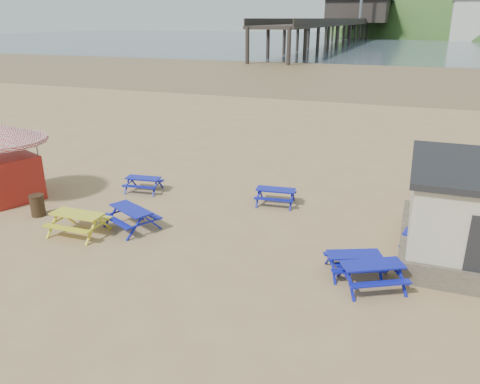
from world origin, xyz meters
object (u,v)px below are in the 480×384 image
at_px(picnic_table_blue_a, 144,184).
at_px(litter_bin, 37,205).
at_px(picnic_table_yellow, 78,223).
at_px(picnic_table_blue_b, 276,196).
at_px(ice_cream_kiosk, 4,153).

bearing_deg(picnic_table_blue_a, litter_bin, -129.44).
distance_m(picnic_table_yellow, litter_bin, 2.77).
relative_size(picnic_table_blue_b, picnic_table_yellow, 0.91).
height_order(picnic_table_blue_b, litter_bin, litter_bin).
bearing_deg(picnic_table_blue_b, picnic_table_blue_a, 178.80).
height_order(picnic_table_blue_b, picnic_table_yellow, picnic_table_yellow).
bearing_deg(ice_cream_kiosk, litter_bin, -1.44).
bearing_deg(picnic_table_blue_a, picnic_table_yellow, -95.44).
relative_size(picnic_table_blue_a, picnic_table_yellow, 0.88).
bearing_deg(picnic_table_yellow, picnic_table_blue_b, 41.55).
bearing_deg(ice_cream_kiosk, picnic_table_blue_a, 52.95).
xyz_separation_m(picnic_table_blue_a, litter_bin, (-2.46, -3.96, 0.12)).
xyz_separation_m(picnic_table_blue_a, ice_cream_kiosk, (-4.85, -2.93, 1.76)).
bearing_deg(litter_bin, picnic_table_blue_a, 58.17).
relative_size(picnic_table_yellow, litter_bin, 2.23).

